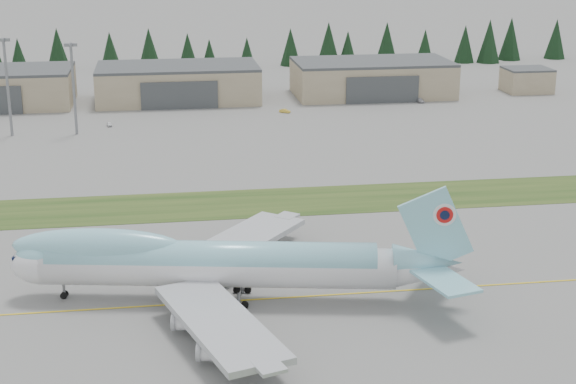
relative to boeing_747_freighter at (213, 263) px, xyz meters
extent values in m
plane|color=slate|center=(14.49, -0.71, -5.73)|extent=(7000.00, 7000.00, 0.00)
cube|color=#213E16|center=(14.49, 44.29, -5.73)|extent=(400.00, 18.00, 0.08)
cube|color=gold|center=(14.49, -0.71, -5.73)|extent=(400.00, 0.40, 0.02)
cylinder|color=silver|center=(0.65, -0.12, -0.56)|extent=(50.15, 14.91, 5.80)
cylinder|color=#88CEDF|center=(-0.23, 0.04, 0.51)|extent=(46.56, 13.82, 5.35)
ellipsoid|color=silver|center=(-23.89, 4.49, -0.56)|extent=(10.18, 7.41, 5.80)
ellipsoid|color=#88CEDF|center=(-23.89, 4.49, 0.51)|extent=(8.53, 6.26, 4.91)
ellipsoid|color=#88CEDF|center=(-16.01, 3.01, 2.20)|extent=(25.10, 9.38, 5.35)
cube|color=#0C1433|center=(-26.96, 5.06, 0.60)|extent=(2.31, 2.63, 1.16)
cone|color=silver|center=(29.57, -5.55, -0.56)|extent=(11.57, 7.56, 5.68)
cone|color=#88CEDF|center=(29.57, -5.55, 0.51)|extent=(10.60, 6.89, 5.17)
cube|color=#88CEDF|center=(30.44, -5.72, 5.50)|extent=(10.71, 2.52, 12.31)
cylinder|color=silver|center=(31.56, -5.56, 7.64)|extent=(3.19, 0.77, 3.21)
cylinder|color=red|center=(31.58, -5.48, 7.64)|extent=(2.31, 0.60, 2.32)
cylinder|color=#0C1433|center=(31.59, -5.39, 7.64)|extent=(1.35, 0.42, 1.34)
cube|color=#88CEDF|center=(32.31, -0.62, -0.03)|extent=(10.06, 11.09, 0.41)
cube|color=#88CEDF|center=(30.33, -11.14, -0.03)|extent=(7.62, 10.83, 0.41)
cube|color=#AAACB2|center=(5.11, 14.01, -2.17)|extent=(23.32, 26.19, 0.89)
cube|color=#AAACB2|center=(-0.32, -14.91, -2.17)|extent=(16.07, 28.06, 0.89)
cylinder|color=silver|center=(0.42, 11.26, -3.86)|extent=(4.97, 3.05, 2.23)
cylinder|color=silver|center=(6.25, 18.61, -3.86)|extent=(4.97, 3.05, 2.23)
cylinder|color=silver|center=(-3.69, -10.65, -3.86)|extent=(4.97, 3.05, 2.23)
cylinder|color=silver|center=(-0.93, -19.61, -3.86)|extent=(4.97, 3.05, 2.23)
cylinder|color=gray|center=(-21.26, 3.99, -4.66)|extent=(0.46, 0.46, 2.14)
cylinder|color=gray|center=(-0.18, 2.75, -4.57)|extent=(0.58, 0.58, 2.32)
cylinder|color=gray|center=(-1.16, -2.50, -4.57)|extent=(0.58, 0.58, 2.32)
cylinder|color=gray|center=(4.21, 1.93, -4.57)|extent=(0.58, 0.58, 2.32)
cylinder|color=gray|center=(3.22, -3.33, -4.57)|extent=(0.58, 0.58, 2.32)
cylinder|color=black|center=(-21.33, 3.64, -5.24)|extent=(1.02, 0.49, 0.98)
cylinder|color=black|center=(-21.20, 4.34, -5.24)|extent=(1.02, 0.49, 0.98)
cylinder|color=black|center=(-0.18, 2.75, -5.20)|extent=(1.13, 0.64, 1.07)
cylinder|color=black|center=(-1.16, -2.50, -5.20)|extent=(1.13, 0.64, 1.07)
cylinder|color=black|center=(4.21, 1.93, -5.20)|extent=(1.13, 0.64, 1.07)
cylinder|color=black|center=(3.22, -3.33, -5.20)|extent=(1.13, 0.64, 1.07)
cube|color=gray|center=(-0.51, 149.29, -0.73)|extent=(48.00, 26.00, 10.00)
cube|color=#3D4042|center=(-0.51, 149.29, 4.67)|extent=(48.00, 26.00, 0.80)
cube|color=#3D4042|center=(-0.51, 135.99, -1.73)|extent=(22.08, 0.60, 8.00)
cube|color=gray|center=(59.49, 149.29, -0.73)|extent=(48.00, 26.00, 10.00)
cube|color=#3D4042|center=(59.49, 149.29, 4.67)|extent=(48.00, 26.00, 0.80)
cube|color=#3D4042|center=(59.49, 135.99, -1.73)|extent=(22.08, 0.60, 8.00)
cube|color=gray|center=(109.49, 147.29, -2.23)|extent=(14.00, 12.00, 7.00)
cube|color=#3D4042|center=(109.49, 147.29, 1.57)|extent=(14.00, 12.00, 0.60)
cylinder|color=gray|center=(-43.62, 109.24, 6.11)|extent=(0.70, 0.70, 23.70)
cube|color=gray|center=(-43.62, 109.24, 18.36)|extent=(3.20, 3.20, 0.80)
cylinder|color=gray|center=(-27.52, 108.46, 5.39)|extent=(0.70, 0.70, 22.25)
cube|color=gray|center=(-27.52, 108.46, 16.91)|extent=(3.20, 3.20, 0.80)
imported|color=white|center=(-19.72, 116.42, -5.73)|extent=(1.63, 3.14, 1.02)
imported|color=gold|center=(28.75, 126.62, -5.73)|extent=(3.29, 2.70, 1.05)
imported|color=#A8A7AB|center=(71.04, 135.45, -5.73)|extent=(1.88, 4.38, 1.25)
cone|color=black|center=(-55.40, 210.13, 0.44)|extent=(6.91, 6.91, 12.34)
cone|color=black|center=(-42.09, 215.06, 1.85)|extent=(8.49, 8.49, 15.16)
cone|color=black|center=(-23.07, 210.02, 1.27)|extent=(7.84, 7.84, 14.01)
cone|color=black|center=(-9.08, 212.45, 1.69)|extent=(8.32, 8.32, 14.85)
cone|color=black|center=(5.04, 212.74, 0.64)|extent=(7.14, 7.14, 12.76)
cone|color=black|center=(13.09, 214.15, -0.62)|extent=(5.73, 5.73, 10.23)
cone|color=black|center=(26.50, 207.63, -0.03)|extent=(6.39, 6.39, 11.41)
cone|color=black|center=(43.36, 211.79, 1.26)|extent=(7.83, 7.83, 13.99)
cone|color=black|center=(57.44, 209.54, 2.40)|extent=(9.11, 9.11, 16.26)
cone|color=black|center=(64.61, 208.49, 0.76)|extent=(7.27, 7.27, 12.98)
cone|color=black|center=(80.70, 212.73, 2.04)|extent=(8.70, 8.70, 15.54)
cone|color=black|center=(94.24, 207.48, 0.84)|extent=(7.37, 7.37, 13.15)
cone|color=black|center=(110.62, 209.31, 1.41)|extent=(8.00, 8.00, 14.29)
cone|color=black|center=(119.65, 207.65, 2.52)|extent=(9.25, 9.25, 16.51)
cone|color=black|center=(130.58, 213.42, 2.52)|extent=(9.24, 9.24, 16.50)
cone|color=black|center=(149.58, 213.95, 2.00)|extent=(8.67, 8.67, 15.47)
camera|label=1|loc=(-6.76, -116.15, 45.99)|focal=55.00mm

